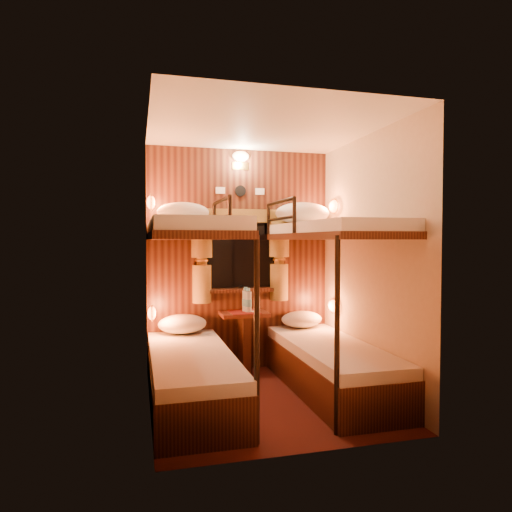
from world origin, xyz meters
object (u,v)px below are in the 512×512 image
object	(u,v)px
bottle_right	(246,301)
bunk_left	(191,339)
bunk_right	(330,332)
table	(244,334)
bottle_left	(248,302)

from	to	relation	value
bottle_right	bunk_left	bearing A→B (deg)	-129.58
bunk_left	bunk_right	bearing A→B (deg)	0.00
bunk_right	table	xyz separation A→B (m)	(-0.65, 0.78, -0.14)
bunk_right	bunk_left	bearing A→B (deg)	180.00
bottle_left	bottle_right	bearing A→B (deg)	104.53
bunk_left	table	world-z (taller)	bunk_left
bottle_left	bottle_right	distance (m)	0.06
bunk_left	table	bearing A→B (deg)	50.33
bunk_left	bunk_right	world-z (taller)	same
bunk_left	table	size ratio (longest dim) A/B	2.90
table	bottle_left	distance (m)	0.35
table	bottle_right	distance (m)	0.35
bottle_right	table	bearing A→B (deg)	-127.40
bottle_left	table	bearing A→B (deg)	150.61
table	bottle_right	world-z (taller)	bottle_right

